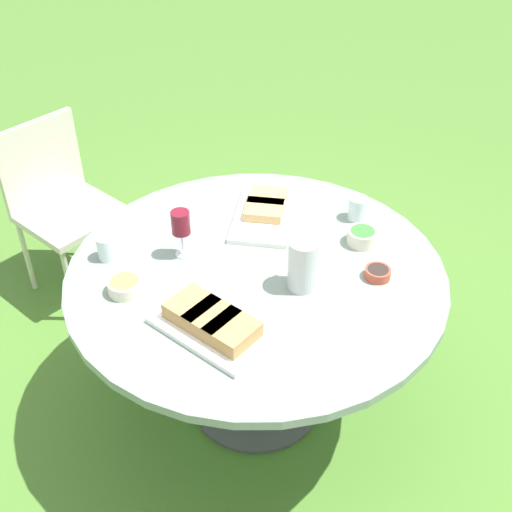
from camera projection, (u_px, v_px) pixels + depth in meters
ground_plane at (256, 401)px, 2.81m from camera, size 40.00×40.00×0.00m
dining_table at (256, 290)px, 2.43m from camera, size 1.40×1.40×0.74m
chair_near_left at (59, 197)px, 3.17m from camera, size 0.59×0.60×0.89m
water_pitcher at (303, 264)px, 2.23m from camera, size 0.12×0.11×0.19m
wine_glass at (181, 224)px, 2.35m from camera, size 0.07×0.07×0.19m
platter_bread_main at (265, 211)px, 2.63m from camera, size 0.46×0.39×0.06m
platter_charcuterie at (212, 323)px, 2.08m from camera, size 0.45×0.41×0.07m
bowl_fries at (125, 286)px, 2.25m from camera, size 0.12×0.12×0.05m
bowl_salad at (362, 236)px, 2.47m from camera, size 0.12×0.12×0.06m
bowl_olives at (378, 273)px, 2.31m from camera, size 0.09×0.09×0.04m
cup_water_near at (107, 248)px, 2.39m from camera, size 0.07×0.07×0.09m
cup_water_far at (358, 208)px, 2.60m from camera, size 0.08×0.08×0.10m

